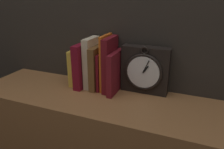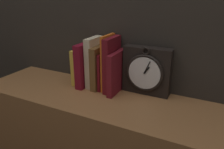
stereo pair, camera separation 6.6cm
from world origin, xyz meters
name	(u,v)px [view 1 (the left image)]	position (x,y,z in m)	size (l,w,h in m)	color
clock	(145,70)	(0.11, 0.13, 0.97)	(0.21, 0.07, 0.22)	black
book_slot0_yellow	(78,67)	(-0.22, 0.10, 0.95)	(0.04, 0.12, 0.18)	gold
book_slot1_maroon	(83,65)	(-0.19, 0.09, 0.97)	(0.04, 0.15, 0.21)	maroon
book_slot2_cream	(91,63)	(-0.15, 0.10, 0.98)	(0.03, 0.12, 0.24)	beige
book_slot3_brown	(97,68)	(-0.11, 0.09, 0.96)	(0.03, 0.13, 0.20)	brown
book_slot4_maroon	(103,71)	(-0.09, 0.10, 0.95)	(0.01, 0.12, 0.18)	maroon
book_slot5_orange	(106,63)	(-0.07, 0.10, 0.99)	(0.01, 0.12, 0.26)	orange
book_slot6_maroon	(110,65)	(-0.05, 0.09, 0.99)	(0.03, 0.14, 0.25)	maroon
book_slot7_maroon	(115,72)	(-0.02, 0.08, 0.96)	(0.02, 0.16, 0.19)	maroon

